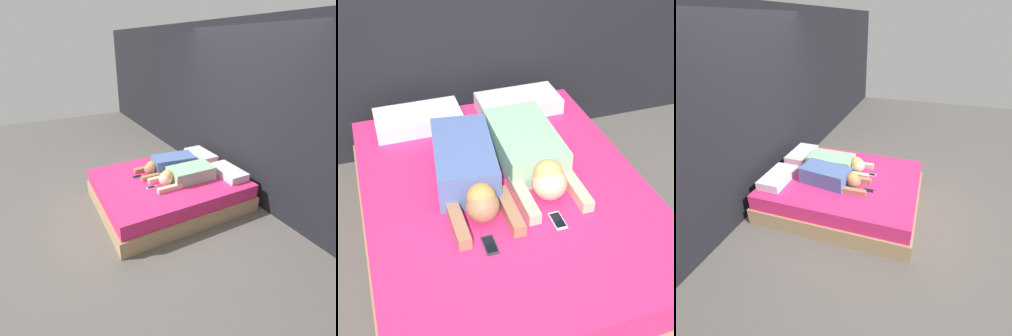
% 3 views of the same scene
% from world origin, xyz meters
% --- Properties ---
extents(ground_plane, '(12.00, 12.00, 0.00)m').
position_xyz_m(ground_plane, '(0.00, 0.00, 0.00)').
color(ground_plane, '#5B5651').
extents(wall_back, '(12.00, 0.06, 2.60)m').
position_xyz_m(wall_back, '(0.00, 1.21, 1.30)').
color(wall_back, black).
rests_on(wall_back, ground_plane).
extents(bed, '(1.71, 2.12, 0.44)m').
position_xyz_m(bed, '(0.00, 0.00, 0.22)').
color(bed, tan).
rests_on(bed, ground_plane).
extents(pillow_head_left, '(0.59, 0.32, 0.11)m').
position_xyz_m(pillow_head_left, '(-0.37, 0.84, 0.49)').
color(pillow_head_left, silver).
rests_on(pillow_head_left, bed).
extents(pillow_head_right, '(0.59, 0.32, 0.11)m').
position_xyz_m(pillow_head_right, '(0.37, 0.84, 0.49)').
color(pillow_head_right, silver).
rests_on(pillow_head_right, bed).
extents(person_left, '(0.43, 0.95, 0.23)m').
position_xyz_m(person_left, '(-0.20, 0.11, 0.55)').
color(person_left, '#4C66A5').
rests_on(person_left, bed).
extents(person_right, '(0.38, 0.95, 0.23)m').
position_xyz_m(person_right, '(0.21, 0.16, 0.54)').
color(person_right, '#8CBF99').
rests_on(person_right, bed).
extents(cell_phone_left, '(0.06, 0.13, 0.01)m').
position_xyz_m(cell_phone_left, '(-0.22, -0.41, 0.44)').
color(cell_phone_left, '#2D2D33').
rests_on(cell_phone_left, bed).
extents(cell_phone_right, '(0.06, 0.13, 0.01)m').
position_xyz_m(cell_phone_right, '(0.18, -0.36, 0.44)').
color(cell_phone_right, silver).
rests_on(cell_phone_right, bed).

